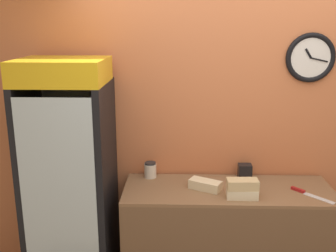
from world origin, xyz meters
TOP-DOWN VIEW (x-y plane):
  - wall_back at (0.01, 1.19)m, footprint 5.20×0.10m
  - prep_counter at (0.00, 0.84)m, footprint 1.65×0.59m
  - beverage_cooler at (-1.24, 0.86)m, footprint 0.64×0.64m
  - sandwich_stack_bottom at (0.08, 0.68)m, footprint 0.23×0.11m
  - sandwich_stack_middle at (0.08, 0.68)m, footprint 0.23×0.12m
  - sandwich_flat_left at (-0.18, 0.83)m, footprint 0.27×0.21m
  - chefs_knife at (0.58, 0.76)m, footprint 0.27×0.28m
  - condiment_jar at (-0.63, 1.06)m, footprint 0.10×0.10m
  - napkin_dispenser at (0.16, 1.07)m, footprint 0.11×0.09m

SIDE VIEW (x-z plane):
  - prep_counter at x=0.00m, z-range 0.00..0.90m
  - chefs_knife at x=0.58m, z-range 0.89..0.91m
  - sandwich_flat_left at x=-0.18m, z-range 0.90..0.97m
  - sandwich_stack_bottom at x=0.08m, z-range 0.90..0.97m
  - napkin_dispenser at x=0.16m, z-range 0.90..1.02m
  - condiment_jar at x=-0.63m, z-range 0.89..1.03m
  - sandwich_stack_middle at x=0.08m, z-range 0.97..1.04m
  - beverage_cooler at x=-1.24m, z-range 0.08..1.99m
  - wall_back at x=0.01m, z-range 0.01..2.71m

